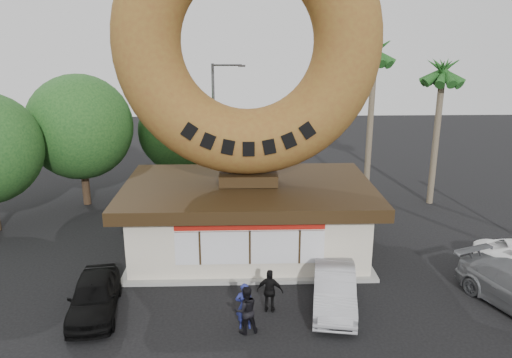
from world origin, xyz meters
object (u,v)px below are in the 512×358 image
at_px(giant_donut, 248,43).
at_px(person_right, 270,291).
at_px(car_black, 94,296).
at_px(person_left, 244,306).
at_px(street_lamp, 216,120).
at_px(car_silver, 334,289).
at_px(donut_shop, 248,216).
at_px(person_center, 246,310).

bearing_deg(giant_donut, person_right, -82.62).
relative_size(giant_donut, person_right, 6.82).
bearing_deg(giant_donut, car_black, -137.63).
bearing_deg(giant_donut, person_left, -92.31).
xyz_separation_m(street_lamp, person_right, (2.54, -15.28, -3.66)).
distance_m(street_lamp, person_right, 15.92).
xyz_separation_m(person_left, car_silver, (3.35, 1.34, -0.15)).
xyz_separation_m(person_left, car_black, (-5.43, 1.15, -0.16)).
xyz_separation_m(donut_shop, car_silver, (3.10, -4.99, -1.05)).
relative_size(donut_shop, car_black, 2.73).
relative_size(street_lamp, car_black, 1.95).
xyz_separation_m(street_lamp, person_left, (1.60, -16.34, -3.62)).
bearing_deg(person_right, car_silver, -160.67).
bearing_deg(person_left, person_right, -132.82).
bearing_deg(person_center, car_black, -29.43).
xyz_separation_m(street_lamp, person_center, (1.64, -16.59, -3.62)).
bearing_deg(person_left, person_center, 97.98).
bearing_deg(person_right, person_center, 68.11).
bearing_deg(giant_donut, car_silver, -58.23).
xyz_separation_m(person_center, car_silver, (3.31, 1.59, -0.15)).
xyz_separation_m(donut_shop, person_left, (-0.26, -6.33, -0.91)).
bearing_deg(person_left, car_black, -13.11).
bearing_deg(person_center, car_silver, -169.41).
xyz_separation_m(giant_donut, car_black, (-5.69, -5.19, -8.74)).
relative_size(giant_donut, person_left, 6.57).
xyz_separation_m(giant_donut, person_center, (-0.22, -6.59, -8.58)).
height_order(person_left, person_center, person_center).
height_order(street_lamp, person_right, street_lamp).
xyz_separation_m(giant_donut, street_lamp, (-1.86, 10.00, -4.95)).
bearing_deg(giant_donut, donut_shop, -90.00).
distance_m(giant_donut, person_left, 10.67).
xyz_separation_m(car_black, car_silver, (8.79, 0.19, 0.01)).
height_order(person_right, car_silver, person_right).
height_order(donut_shop, street_lamp, street_lamp).
relative_size(person_center, car_black, 0.42).
distance_m(person_center, car_silver, 3.68).
bearing_deg(car_black, donut_shop, 34.67).
distance_m(person_center, car_black, 5.65).
relative_size(street_lamp, person_left, 4.67).
distance_m(street_lamp, person_left, 16.81).
xyz_separation_m(donut_shop, person_center, (-0.22, -6.58, -0.91)).
height_order(donut_shop, person_left, donut_shop).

